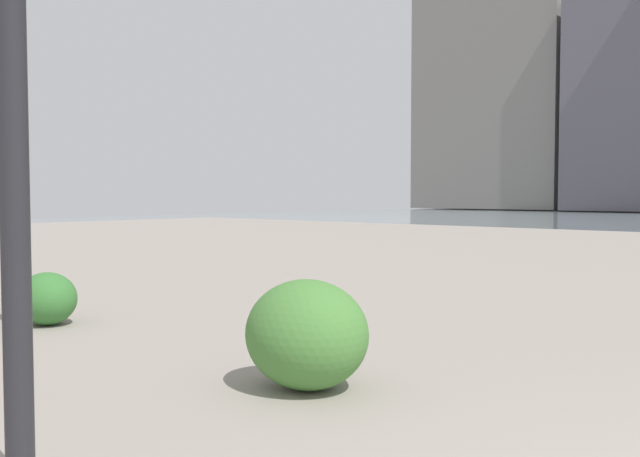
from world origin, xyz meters
name	(u,v)px	position (x,y,z in m)	size (l,w,h in m)	color
building_highrise	(506,93)	(36.41, -68.03, 12.74)	(16.63, 12.32, 27.55)	gray
bollard_near	(10,284)	(8.55, -0.61, 0.44)	(0.13, 0.13, 0.85)	#232328
shrub_low	(307,334)	(4.05, -0.87, 0.42)	(0.99, 0.89, 0.84)	#477F38
shrub_round	(47,299)	(8.03, -0.79, 0.30)	(0.71, 0.64, 0.60)	#387533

